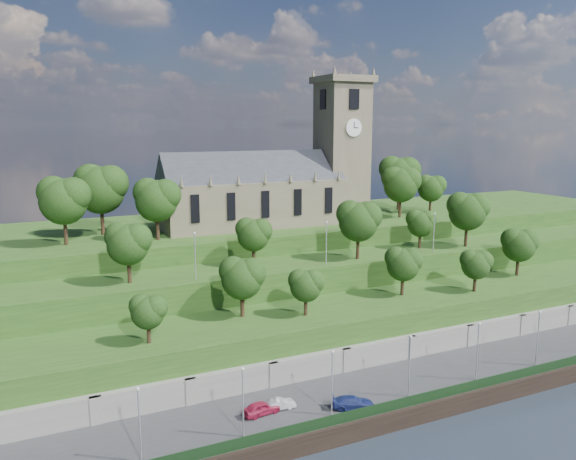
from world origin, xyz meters
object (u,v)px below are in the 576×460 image
church (277,182)px  car_right (353,402)px  car_middle (279,404)px  car_left (261,408)px

church → car_right: size_ratio=8.27×
car_middle → car_right: (7.34, -3.21, 0.09)m
church → car_middle: church is taller
church → car_middle: size_ratio=10.79×
car_middle → car_right: size_ratio=0.77×
car_left → car_right: size_ratio=0.89×
church → car_left: church is taller
car_left → car_middle: 2.20m
car_middle → car_right: 8.02m
car_right → car_left: bearing=95.1°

